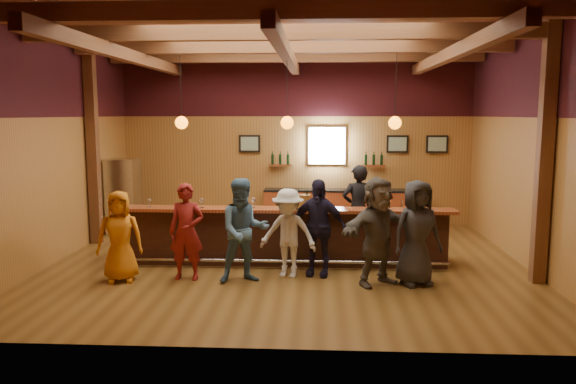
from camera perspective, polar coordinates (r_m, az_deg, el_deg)
name	(u,v)px	position (r m, az deg, el deg)	size (l,w,h in m)	color
room	(287,95)	(10.62, -0.07, 9.82)	(9.04, 9.00, 4.52)	brown
bar_counter	(288,235)	(10.96, 0.04, -4.40)	(6.30, 1.07, 1.11)	black
back_bar_cabinet	(342,208)	(14.47, 5.50, -1.59)	(4.00, 0.52, 0.95)	maroon
window	(327,146)	(14.51, 3.97, 4.71)	(0.95, 0.09, 0.95)	silver
framed_pictures	(361,144)	(14.54, 7.40, 4.86)	(5.35, 0.05, 0.45)	black
wine_shelves	(327,163)	(14.48, 3.95, 2.99)	(3.00, 0.18, 0.30)	maroon
pendant_lights	(287,122)	(10.56, -0.09, 7.09)	(4.24, 0.24, 1.37)	black
stainless_fridge	(124,196)	(14.09, -16.35, -0.39)	(0.70, 0.70, 1.80)	silver
customer_orange	(120,236)	(10.05, -16.73, -4.33)	(0.77, 0.50, 1.57)	#C06712
customer_redvest	(187,232)	(9.90, -10.27, -3.98)	(0.61, 0.40, 1.69)	maroon
customer_denim	(244,231)	(9.59, -4.49, -3.93)	(0.87, 0.68, 1.79)	#436787
customer_white	(288,233)	(9.88, 0.01, -4.21)	(1.02, 0.58, 1.57)	beige
customer_navy	(317,228)	(9.97, 3.01, -3.62)	(1.02, 0.42, 1.74)	black
customer_brown	(378,231)	(9.53, 9.12, -3.95)	(1.71, 0.54, 1.84)	#4E473E
customer_dark	(417,233)	(9.67, 12.95, -4.05)	(0.87, 0.57, 1.78)	#29282B
bartender	(358,209)	(11.69, 7.09, -1.72)	(0.67, 0.44, 1.83)	black
ice_bucket	(304,201)	(10.61, 1.66, -0.92)	(0.22, 0.22, 0.24)	brown
bottle_a	(307,200)	(10.64, 1.93, -0.85)	(0.07, 0.07, 0.33)	black
bottle_b	(320,200)	(10.58, 3.26, -0.79)	(0.08, 0.08, 0.38)	black
glass_a	(149,201)	(10.98, -13.91, -0.89)	(0.07, 0.07, 0.16)	silver
glass_b	(186,201)	(10.79, -10.36, -0.92)	(0.07, 0.07, 0.16)	silver
glass_c	(202,201)	(10.69, -8.74, -0.90)	(0.08, 0.08, 0.18)	silver
glass_d	(234,201)	(10.51, -5.47, -0.92)	(0.09, 0.09, 0.20)	silver
glass_e	(253,200)	(10.57, -3.53, -0.86)	(0.09, 0.09, 0.20)	silver
glass_f	(317,203)	(10.40, 2.96, -1.14)	(0.07, 0.07, 0.16)	silver
glass_g	(369,202)	(10.53, 8.26, -0.98)	(0.09, 0.09, 0.19)	silver
glass_h	(407,204)	(10.55, 11.95, -1.18)	(0.07, 0.07, 0.16)	silver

